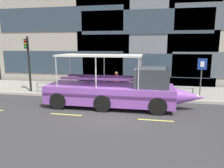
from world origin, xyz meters
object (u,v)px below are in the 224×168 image
at_px(traffic_light_pole, 28,59).
at_px(parking_sign, 202,71).
at_px(pedestrian_mid_left, 116,80).
at_px(duck_tour_boat, 119,90).
at_px(pedestrian_near_bow, 159,82).

relative_size(traffic_light_pole, parking_sign, 1.57).
distance_m(traffic_light_pole, pedestrian_mid_left, 6.93).
height_order(duck_tour_boat, pedestrian_mid_left, duck_tour_boat).
relative_size(duck_tour_boat, pedestrian_mid_left, 6.14).
height_order(duck_tour_boat, pedestrian_near_bow, duck_tour_boat).
distance_m(parking_sign, pedestrian_mid_left, 6.13).
distance_m(parking_sign, duck_tour_boat, 6.03).
xyz_separation_m(pedestrian_near_bow, pedestrian_mid_left, (-3.21, 0.46, 0.03)).
height_order(parking_sign, pedestrian_near_bow, parking_sign).
bearing_deg(traffic_light_pole, pedestrian_near_bow, 4.33).
relative_size(parking_sign, pedestrian_near_bow, 1.78).
bearing_deg(duck_tour_boat, traffic_light_pole, 162.86).
relative_size(traffic_light_pole, pedestrian_mid_left, 2.71).
xyz_separation_m(traffic_light_pole, pedestrian_near_bow, (9.84, 0.74, -1.64)).
distance_m(duck_tour_boat, pedestrian_near_bow, 3.91).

